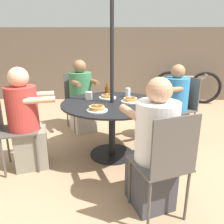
# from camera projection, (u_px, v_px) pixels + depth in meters

# --- Properties ---
(ground_plane) EXTENTS (12.00, 12.00, 0.00)m
(ground_plane) POSITION_uv_depth(u_px,v_px,m) (112.00, 154.00, 2.90)
(ground_plane) COLOR tan
(back_fence) EXTENTS (10.00, 0.06, 1.78)m
(back_fence) POSITION_uv_depth(u_px,v_px,m) (114.00, 65.00, 5.50)
(back_fence) COLOR brown
(back_fence) RESTS_ON ground
(patio_table) EXTENTS (1.25, 1.25, 0.71)m
(patio_table) POSITION_uv_depth(u_px,v_px,m) (112.00, 113.00, 2.72)
(patio_table) COLOR black
(patio_table) RESTS_ON ground
(umbrella_pole) EXTENTS (0.05, 0.05, 2.02)m
(umbrella_pole) POSITION_uv_depth(u_px,v_px,m) (112.00, 78.00, 2.60)
(umbrella_pole) COLOR black
(umbrella_pole) RESTS_ON ground
(patio_chair_north) EXTENTS (0.51, 0.51, 0.93)m
(patio_chair_north) POSITION_uv_depth(u_px,v_px,m) (10.00, 125.00, 2.42)
(patio_chair_north) COLOR #514C47
(patio_chair_north) RESTS_ON ground
(diner_north) EXTENTS (0.56, 0.46, 1.17)m
(diner_north) POSITION_uv_depth(u_px,v_px,m) (27.00, 123.00, 2.46)
(diner_north) COLOR gray
(diner_north) RESTS_ON ground
(patio_chair_east) EXTENTS (0.53, 0.53, 0.93)m
(patio_chair_east) POSITION_uv_depth(u_px,v_px,m) (165.00, 161.00, 1.68)
(patio_chair_east) COLOR #514C47
(patio_chair_east) RESTS_ON ground
(diner_east) EXTENTS (0.50, 0.59, 1.16)m
(diner_east) POSITION_uv_depth(u_px,v_px,m) (153.00, 152.00, 1.84)
(diner_east) COLOR #3D3D42
(diner_east) RESTS_ON ground
(patio_chair_south) EXTENTS (0.55, 0.55, 0.93)m
(patio_chair_south) POSITION_uv_depth(u_px,v_px,m) (182.00, 104.00, 3.25)
(patio_chair_south) COLOR #514C47
(patio_chair_south) RESTS_ON ground
(diner_south) EXTENTS (0.58, 0.52, 1.13)m
(diner_south) POSITION_uv_depth(u_px,v_px,m) (173.00, 107.00, 3.18)
(diner_south) COLOR slate
(diner_south) RESTS_ON ground
(patio_chair_west) EXTENTS (0.56, 0.56, 0.93)m
(patio_chair_west) POSITION_uv_depth(u_px,v_px,m) (78.00, 97.00, 3.71)
(patio_chair_west) COLOR #514C47
(patio_chair_west) RESTS_ON ground
(diner_west) EXTENTS (0.55, 0.59, 1.16)m
(diner_west) POSITION_uv_depth(u_px,v_px,m) (82.00, 100.00, 3.57)
(diner_west) COLOR beige
(diner_west) RESTS_ON ground
(pancake_plate_a) EXTENTS (0.23, 0.23, 0.06)m
(pancake_plate_a) POSITION_uv_depth(u_px,v_px,m) (130.00, 100.00, 2.70)
(pancake_plate_a) COLOR white
(pancake_plate_a) RESTS_ON patio_table
(pancake_plate_b) EXTENTS (0.23, 0.23, 0.05)m
(pancake_plate_b) POSITION_uv_depth(u_px,v_px,m) (152.00, 103.00, 2.57)
(pancake_plate_b) COLOR white
(pancake_plate_b) RESTS_ON patio_table
(pancake_plate_c) EXTENTS (0.23, 0.23, 0.06)m
(pancake_plate_c) POSITION_uv_depth(u_px,v_px,m) (108.00, 97.00, 2.89)
(pancake_plate_c) COLOR white
(pancake_plate_c) RESTS_ON patio_table
(pancake_plate_d) EXTENTS (0.23, 0.23, 0.07)m
(pancake_plate_d) POSITION_uv_depth(u_px,v_px,m) (97.00, 109.00, 2.34)
(pancake_plate_d) COLOR white
(pancake_plate_d) RESTS_ON patio_table
(syrup_bottle) EXTENTS (0.09, 0.07, 0.14)m
(syrup_bottle) POSITION_uv_depth(u_px,v_px,m) (107.00, 89.00, 3.18)
(syrup_bottle) COLOR brown
(syrup_bottle) RESTS_ON patio_table
(coffee_cup) EXTENTS (0.10, 0.10, 0.10)m
(coffee_cup) POSITION_uv_depth(u_px,v_px,m) (89.00, 96.00, 2.82)
(coffee_cup) COLOR white
(coffee_cup) RESTS_ON patio_table
(drinking_glass_a) EXTENTS (0.07, 0.07, 0.13)m
(drinking_glass_a) POSITION_uv_depth(u_px,v_px,m) (128.00, 93.00, 2.93)
(drinking_glass_a) COLOR silver
(drinking_glass_a) RESTS_ON patio_table
(bicycle) EXTENTS (1.61, 0.44, 0.79)m
(bicycle) POSITION_uv_depth(u_px,v_px,m) (187.00, 87.00, 5.31)
(bicycle) COLOR black
(bicycle) RESTS_ON ground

